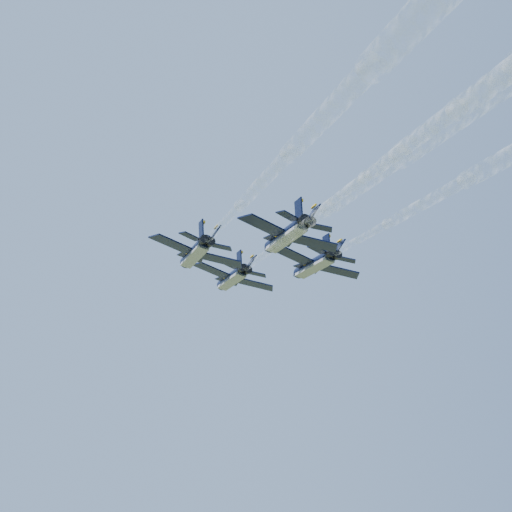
{
  "coord_description": "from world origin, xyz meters",
  "views": [
    {
      "loc": [
        -9.92,
        -105.81,
        70.03
      ],
      "look_at": [
        -2.01,
        3.45,
        101.69
      ],
      "focal_mm": 50.0,
      "sensor_mm": 36.0,
      "label": 1
    }
  ],
  "objects": [
    {
      "name": "jet_left",
      "position": [
        -11.71,
        -0.9,
        100.65
      ],
      "size": [
        14.31,
        19.53,
        5.23
      ],
      "rotation": [
        0.0,
        0.25,
        0.23
      ],
      "color": "black"
    },
    {
      "name": "jet_slot",
      "position": [
        1.2,
        -10.64,
        100.65
      ],
      "size": [
        14.31,
        19.53,
        5.23
      ],
      "rotation": [
        0.0,
        0.25,
        0.23
      ],
      "color": "black"
    },
    {
      "name": "smoke_trail_lead",
      "position": [
        10.01,
        -53.38,
        100.69
      ],
      "size": [
        22.48,
        88.44,
        3.58
      ],
      "rotation": [
        0.0,
        0.25,
        0.23
      ],
      "color": "white"
    },
    {
      "name": "jet_right",
      "position": [
        7.47,
        4.43,
        100.65
      ],
      "size": [
        14.31,
        19.53,
        5.23
      ],
      "rotation": [
        0.0,
        0.25,
        0.23
      ],
      "color": "black"
    },
    {
      "name": "jet_lead",
      "position": [
        -5.46,
        14.16,
        100.65
      ],
      "size": [
        14.31,
        19.53,
        5.23
      ],
      "rotation": [
        0.0,
        0.25,
        0.23
      ],
      "color": "black"
    }
  ]
}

